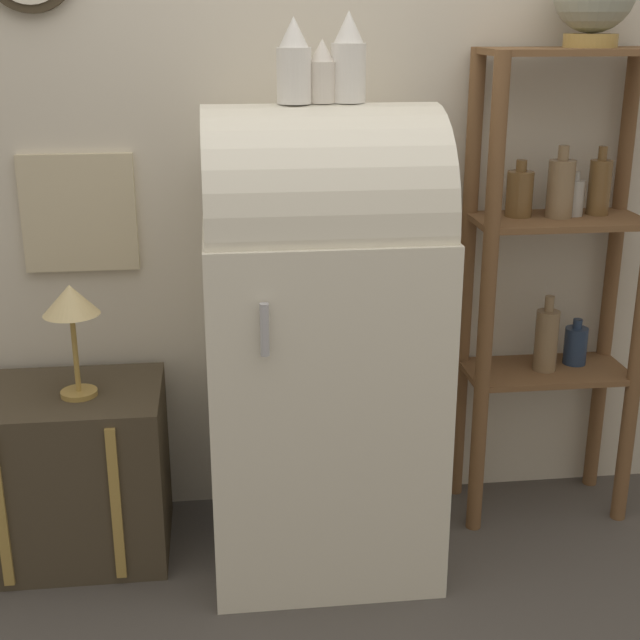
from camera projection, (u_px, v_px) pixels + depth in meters
The scene contains 9 objects.
ground_plane at pixel (329, 584), 2.71m from camera, with size 12.00×12.00×0.00m, color #4C4742.
wall_back at pixel (306, 113), 2.82m from camera, with size 7.00×0.09×2.70m.
refrigerator at pixel (320, 333), 2.68m from camera, with size 0.68×0.69×1.41m.
suitcase_trunk at pixel (70, 472), 2.81m from camera, with size 0.60×0.44×0.55m.
shelf_unit at pixel (555, 264), 2.88m from camera, with size 0.56×0.29×1.55m.
vase_left at pixel (294, 63), 2.41m from camera, with size 0.10×0.10×0.23m.
vase_center at pixel (322, 73), 2.44m from camera, with size 0.08×0.08×0.17m.
vase_right at pixel (348, 60), 2.45m from camera, with size 0.10×0.10×0.24m.
desk_lamp at pixel (71, 308), 2.61m from camera, with size 0.17×0.17×0.35m.
Camera 1 is at (-0.30, -2.29, 1.64)m, focal length 50.00 mm.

